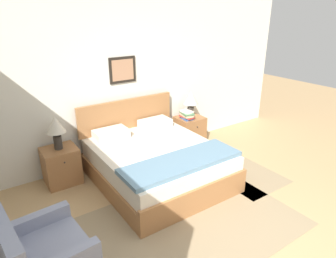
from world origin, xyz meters
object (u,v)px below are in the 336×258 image
Objects in this scene: nightstand_near_window at (61,166)px; table_lamp_near_window at (56,127)px; nightstand_by_door at (189,131)px; bed at (157,162)px; table_lamp_by_door at (191,100)px.

nightstand_near_window is 1.11× the size of table_lamp_near_window.
nightstand_by_door is 2.48m from table_lamp_near_window.
bed reaches higher than nightstand_by_door.
table_lamp_near_window is at bearing 180.00° from table_lamp_by_door.
bed is 1.41m from nightstand_by_door.
nightstand_near_window is at bearing -147.02° from table_lamp_near_window.
table_lamp_near_window is at bearing 32.98° from nightstand_near_window.
bed is 1.41m from nightstand_near_window.
table_lamp_by_door is (0.01, 0.00, 0.61)m from nightstand_by_door.
table_lamp_near_window reaches higher than nightstand_near_window.
table_lamp_near_window and table_lamp_by_door have the same top height.
nightstand_near_window is 2.40m from nightstand_by_door.
table_lamp_near_window reaches higher than nightstand_by_door.
bed is 1.54m from table_lamp_by_door.
bed is 3.52× the size of nightstand_by_door.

